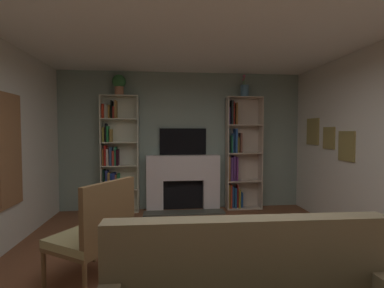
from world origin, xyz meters
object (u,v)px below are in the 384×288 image
armchair (96,232)px  bookshelf_left (116,157)px  fireplace (183,181)px  vase_with_flowers (244,90)px  potted_plant (119,83)px  coffee_table (231,273)px  tv (183,142)px  bookshelf_right (239,156)px

armchair → bookshelf_left: bearing=94.9°
fireplace → vase_with_flowers: 2.16m
potted_plant → armchair: size_ratio=0.37×
bookshelf_left → coffee_table: 3.61m
fireplace → armchair: fireplace is taller
tv → armchair: 2.97m
potted_plant → coffee_table: (1.39, -3.16, -2.09)m
tv → bookshelf_left: (-1.30, -0.06, -0.29)m
potted_plant → vase_with_flowers: bearing=-0.0°
vase_with_flowers → coffee_table: 3.88m
fireplace → coffee_table: bearing=-86.8°
fireplace → tv: (0.00, 0.09, 0.77)m
bookshelf_right → vase_with_flowers: size_ratio=5.15×
fireplace → bookshelf_left: bookshelf_left is taller
bookshelf_right → coffee_table: size_ratio=2.57×
tv → potted_plant: (-1.21, -0.12, 1.10)m
tv → vase_with_flowers: size_ratio=2.13×
bookshelf_right → coffee_table: 3.42m
tv → coffee_table: 3.43m
tv → potted_plant: bearing=-174.3°
bookshelf_right → vase_with_flowers: vase_with_flowers is taller
bookshelf_right → potted_plant: (-2.33, -0.05, 1.39)m
tv → potted_plant: 1.64m
bookshelf_right → tv: bearing=176.5°
bookshelf_left → armchair: size_ratio=2.11×
tv → coffee_table: (0.18, -3.28, -0.99)m
tv → bookshelf_right: (1.12, -0.07, -0.29)m
bookshelf_left → bookshelf_right: 2.41m
fireplace → potted_plant: size_ratio=3.95×
potted_plant → coffee_table: 4.04m
bookshelf_right → vase_with_flowers: bearing=-29.0°
tv → bookshelf_left: bookshelf_left is taller
armchair → fireplace: bearing=67.2°
tv → coffee_table: bearing=-86.9°
vase_with_flowers → armchair: bearing=-132.1°
coffee_table → fireplace: bearing=93.2°
potted_plant → coffee_table: size_ratio=0.45×
fireplace → bookshelf_right: size_ratio=0.69×
potted_plant → armchair: 3.18m
fireplace → coffee_table: (0.18, -3.20, -0.22)m
coffee_table → vase_with_flowers: bearing=71.9°
bookshelf_right → bookshelf_left: bearing=179.9°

